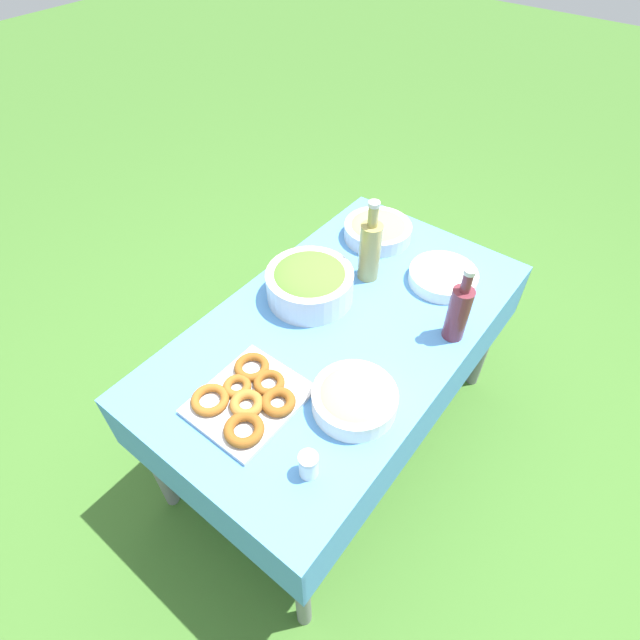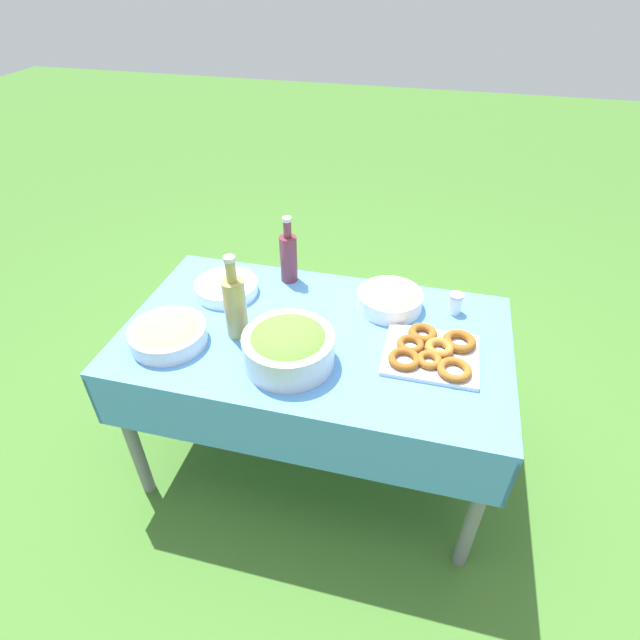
% 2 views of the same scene
% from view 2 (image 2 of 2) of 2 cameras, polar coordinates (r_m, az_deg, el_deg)
% --- Properties ---
extents(ground_plane, '(14.00, 14.00, 0.00)m').
position_cam_2_polar(ground_plane, '(2.34, -0.47, -15.04)').
color(ground_plane, '#3D6B28').
extents(picnic_table, '(1.40, 0.80, 0.71)m').
position_cam_2_polar(picnic_table, '(1.89, -0.57, -3.72)').
color(picnic_table, '#4C8CD1').
rests_on(picnic_table, ground_plane).
extents(salad_bowl, '(0.31, 0.31, 0.13)m').
position_cam_2_polar(salad_bowl, '(1.66, -3.62, -3.00)').
color(salad_bowl, silver).
rests_on(salad_bowl, picnic_table).
extents(pasta_bowl, '(0.25, 0.25, 0.08)m').
position_cam_2_polar(pasta_bowl, '(1.95, 7.99, 2.48)').
color(pasta_bowl, white).
rests_on(pasta_bowl, picnic_table).
extents(donut_platter, '(0.33, 0.31, 0.05)m').
position_cam_2_polar(donut_platter, '(1.75, 12.73, -3.58)').
color(donut_platter, silver).
rests_on(donut_platter, picnic_table).
extents(plate_stack, '(0.25, 0.25, 0.05)m').
position_cam_2_polar(plate_stack, '(2.05, -10.63, 3.66)').
color(plate_stack, white).
rests_on(plate_stack, picnic_table).
extents(olive_oil_bottle, '(0.08, 0.08, 0.32)m').
position_cam_2_polar(olive_oil_bottle, '(1.77, -9.67, 1.66)').
color(olive_oil_bottle, '#998E4C').
rests_on(olive_oil_bottle, picnic_table).
extents(wine_bottle, '(0.07, 0.07, 0.29)m').
position_cam_2_polar(wine_bottle, '(2.06, -3.62, 7.28)').
color(wine_bottle, maroon).
rests_on(wine_bottle, picnic_table).
extents(bread_bowl, '(0.27, 0.27, 0.08)m').
position_cam_2_polar(bread_bowl, '(1.84, -17.00, -1.47)').
color(bread_bowl, silver).
rests_on(bread_bowl, picnic_table).
extents(salt_shaker, '(0.05, 0.05, 0.08)m').
position_cam_2_polar(salt_shaker, '(1.97, 15.20, 1.87)').
color(salt_shaker, white).
rests_on(salt_shaker, picnic_table).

